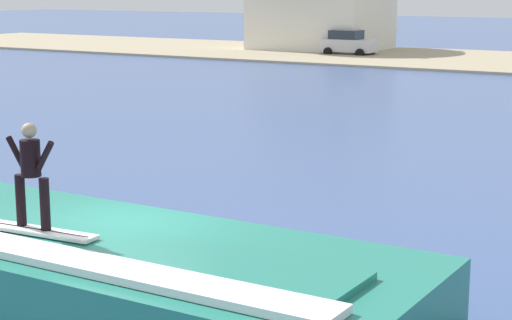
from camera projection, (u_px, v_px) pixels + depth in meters
ground_plane at (123, 277)px, 15.34m from camera, size 260.00×260.00×0.00m
wave_crest at (104, 266)px, 14.25m from camera, size 10.81×4.07×1.12m
surfboard at (40, 231)px, 14.01m from camera, size 2.13×0.54×0.06m
surfer at (31, 170)px, 13.91m from camera, size 1.02×0.32×1.71m
car_near_shore at (349, 43)px, 63.34m from camera, size 3.88×2.14×1.86m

